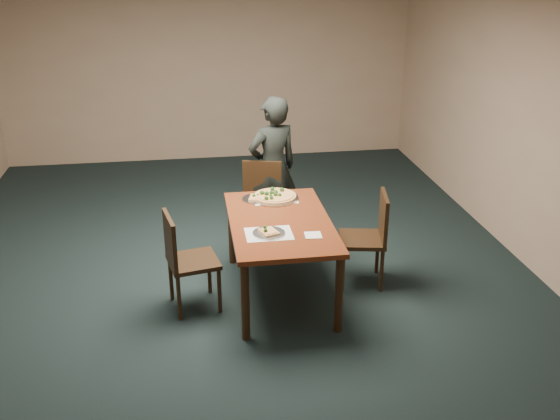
{
  "coord_description": "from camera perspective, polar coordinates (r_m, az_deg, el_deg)",
  "views": [
    {
      "loc": [
        -0.34,
        -5.27,
        3.01
      ],
      "look_at": [
        0.43,
        -0.22,
        0.85
      ],
      "focal_mm": 40.0,
      "sensor_mm": 36.0,
      "label": 1
    }
  ],
  "objects": [
    {
      "name": "dining_table",
      "position": [
        5.62,
        0.0,
        -1.8
      ],
      "size": [
        0.9,
        1.5,
        0.75
      ],
      "color": "#562311",
      "rests_on": "ground"
    },
    {
      "name": "placemat_near",
      "position": [
        5.33,
        -1.03,
        -2.18
      ],
      "size": [
        0.4,
        0.3,
        0.0
      ],
      "primitive_type": "cube",
      "color": "white",
      "rests_on": "dining_table"
    },
    {
      "name": "ground",
      "position": [
        6.08,
        -4.33,
        -6.83
      ],
      "size": [
        8.0,
        8.0,
        0.0
      ],
      "primitive_type": "plane",
      "color": "black",
      "rests_on": "ground"
    },
    {
      "name": "slice_plate_far",
      "position": [
        6.05,
        -2.18,
        1.08
      ],
      "size": [
        0.28,
        0.28,
        0.06
      ],
      "color": "silver",
      "rests_on": "dining_table"
    },
    {
      "name": "napkin",
      "position": [
        5.3,
        3.05,
        -2.31
      ],
      "size": [
        0.15,
        0.15,
        0.01
      ],
      "primitive_type": "cube",
      "rotation": [
        0.0,
        0.0,
        -0.06
      ],
      "color": "white",
      "rests_on": "dining_table"
    },
    {
      "name": "slice_plate_near",
      "position": [
        5.32,
        -1.04,
        -2.05
      ],
      "size": [
        0.28,
        0.28,
        0.06
      ],
      "color": "silver",
      "rests_on": "dining_table"
    },
    {
      "name": "room_shell",
      "position": [
        5.43,
        -4.88,
        9.31
      ],
      "size": [
        8.0,
        8.0,
        8.0
      ],
      "color": "tan",
      "rests_on": "ground"
    },
    {
      "name": "placemat_main",
      "position": [
        6.07,
        -0.47,
        1.08
      ],
      "size": [
        0.42,
        0.32,
        0.0
      ],
      "primitive_type": "cube",
      "color": "white",
      "rests_on": "dining_table"
    },
    {
      "name": "chair_far",
      "position": [
        6.67,
        -1.73,
        0.97
      ],
      "size": [
        0.51,
        0.51,
        0.91
      ],
      "rotation": [
        0.0,
        0.0,
        -0.23
      ],
      "color": "black",
      "rests_on": "ground"
    },
    {
      "name": "chair_left",
      "position": [
        5.53,
        -8.75,
        -4.21
      ],
      "size": [
        0.5,
        0.5,
        0.91
      ],
      "rotation": [
        0.0,
        0.0,
        1.77
      ],
      "color": "black",
      "rests_on": "ground"
    },
    {
      "name": "chair_right",
      "position": [
        5.95,
        8.28,
        -2.14
      ],
      "size": [
        0.49,
        0.49,
        0.91
      ],
      "rotation": [
        0.0,
        0.0,
        -1.76
      ],
      "color": "black",
      "rests_on": "ground"
    },
    {
      "name": "pizza_pan",
      "position": [
        6.06,
        -0.5,
        1.28
      ],
      "size": [
        0.46,
        0.46,
        0.08
      ],
      "color": "silver",
      "rests_on": "dining_table"
    },
    {
      "name": "diner",
      "position": [
        6.77,
        -0.66,
        3.82
      ],
      "size": [
        0.67,
        0.56,
        1.59
      ],
      "primitive_type": "imported",
      "rotation": [
        0.0,
        0.0,
        3.49
      ],
      "color": "black",
      "rests_on": "ground"
    }
  ]
}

